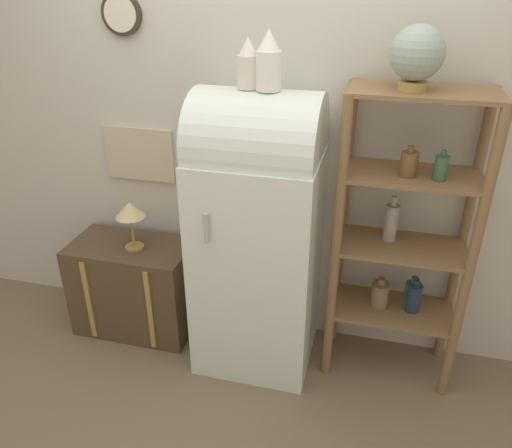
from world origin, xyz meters
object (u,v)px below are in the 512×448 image
refrigerator (258,232)px  vase_center (269,62)px  vase_left (248,65)px  suitcase_trunk (135,287)px  globe (417,54)px  desk_lamp (130,212)px

refrigerator → vase_center: vase_center is taller
refrigerator → vase_left: bearing=178.8°
suitcase_trunk → vase_center: vase_center is taller
globe → desk_lamp: (-1.44, -0.03, -0.91)m
refrigerator → desk_lamp: bearing=178.1°
vase_left → desk_lamp: size_ratio=0.77×
vase_center → desk_lamp: size_ratio=0.89×
globe → vase_center: globe is taller
refrigerator → suitcase_trunk: refrigerator is taller
vase_center → desk_lamp: vase_center is taller
refrigerator → vase_center: 0.87m
suitcase_trunk → vase_left: size_ratio=3.17×
refrigerator → desk_lamp: refrigerator is taller
suitcase_trunk → globe: bearing=0.2°
vase_left → desk_lamp: (-0.71, 0.02, -0.85)m
refrigerator → globe: (0.68, 0.05, 0.92)m
vase_center → globe: bearing=5.7°
refrigerator → globe: 1.15m
globe → vase_left: 0.73m
desk_lamp → refrigerator: bearing=-1.9°
globe → vase_center: bearing=-174.3°
refrigerator → vase_left: vase_left is taller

